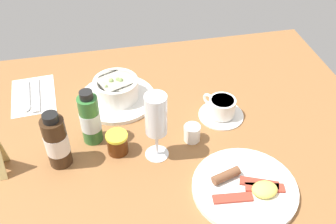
# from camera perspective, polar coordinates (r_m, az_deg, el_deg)

# --- Properties ---
(ground_plane) EXTENTS (1.10, 0.84, 0.03)m
(ground_plane) POSITION_cam_1_polar(r_m,az_deg,el_deg) (1.12, 1.30, -2.00)
(ground_plane) COLOR brown
(porridge_bowl) EXTENTS (0.23, 0.23, 0.08)m
(porridge_bowl) POSITION_cam_1_polar(r_m,az_deg,el_deg) (1.17, -7.42, 2.95)
(porridge_bowl) COLOR white
(porridge_bowl) RESTS_ON ground_plane
(cutlery_setting) EXTENTS (0.14, 0.20, 0.01)m
(cutlery_setting) POSITION_cam_1_polar(r_m,az_deg,el_deg) (1.26, -18.85, 2.21)
(cutlery_setting) COLOR white
(cutlery_setting) RESTS_ON ground_plane
(coffee_cup) EXTENTS (0.13, 0.13, 0.06)m
(coffee_cup) POSITION_cam_1_polar(r_m,az_deg,el_deg) (1.12, 7.69, 0.49)
(coffee_cup) COLOR white
(coffee_cup) RESTS_ON ground_plane
(creamer_jug) EXTENTS (0.05, 0.04, 0.05)m
(creamer_jug) POSITION_cam_1_polar(r_m,az_deg,el_deg) (1.04, 3.44, -2.99)
(creamer_jug) COLOR white
(creamer_jug) RESTS_ON ground_plane
(wine_glass) EXTENTS (0.06, 0.06, 0.19)m
(wine_glass) POSITION_cam_1_polar(r_m,az_deg,el_deg) (0.93, -1.73, -0.84)
(wine_glass) COLOR white
(wine_glass) RESTS_ON ground_plane
(jam_jar) EXTENTS (0.06, 0.06, 0.06)m
(jam_jar) POSITION_cam_1_polar(r_m,az_deg,el_deg) (1.01, -7.29, -4.45)
(jam_jar) COLOR #4F220A
(jam_jar) RESTS_ON ground_plane
(sauce_bottle_brown) EXTENTS (0.06, 0.06, 0.16)m
(sauce_bottle_brown) POSITION_cam_1_polar(r_m,az_deg,el_deg) (0.99, -15.74, -4.11)
(sauce_bottle_brown) COLOR #382314
(sauce_bottle_brown) RESTS_ON ground_plane
(sauce_bottle_green) EXTENTS (0.05, 0.05, 0.16)m
(sauce_bottle_green) POSITION_cam_1_polar(r_m,az_deg,el_deg) (1.03, -11.14, -0.97)
(sauce_bottle_green) COLOR #337233
(sauce_bottle_green) RESTS_ON ground_plane
(breakfast_plate) EXTENTS (0.25, 0.25, 0.04)m
(breakfast_plate) POSITION_cam_1_polar(r_m,az_deg,el_deg) (0.95, 11.10, -10.68)
(breakfast_plate) COLOR white
(breakfast_plate) RESTS_ON ground_plane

